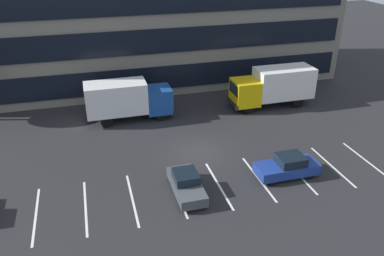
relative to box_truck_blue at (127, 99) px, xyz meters
name	(u,v)px	position (x,y,z in m)	size (l,w,h in m)	color
ground_plane	(199,152)	(4.30, -7.10, -1.94)	(120.00, 120.00, 0.00)	#262628
lot_markings	(219,185)	(4.30, -11.58, -1.93)	(22.54, 5.40, 0.01)	silver
box_truck_blue	(127,99)	(0.00, 0.00, 0.00)	(7.42, 2.46, 3.44)	#194799
box_truck_yellow	(274,85)	(13.43, -0.61, 0.09)	(7.77, 2.57, 3.60)	yellow
sedan_navy	(288,166)	(9.07, -11.74, -1.23)	(4.18, 1.75, 1.50)	navy
sedan_charcoal	(186,184)	(2.07, -11.83, -1.27)	(1.66, 3.97, 1.42)	#474C51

